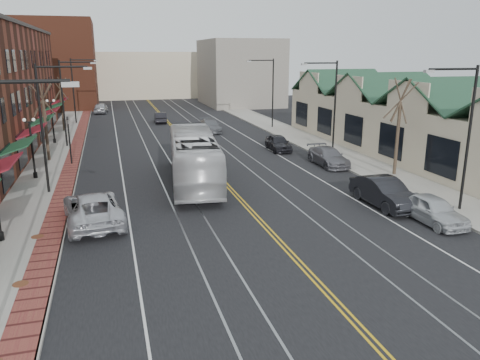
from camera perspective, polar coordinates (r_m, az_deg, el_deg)
ground at (r=18.91m, az=9.75°, el=-12.58°), size 160.00×160.00×0.00m
sidewalk_left at (r=36.35m, az=-22.39°, el=0.23°), size 4.00×120.00×0.15m
sidewalk_right at (r=40.99m, az=13.07°, el=2.59°), size 4.00×120.00×0.15m
building_right at (r=43.77m, az=20.19°, el=5.80°), size 8.00×36.00×4.60m
backdrop_left at (r=85.45m, az=-22.04°, el=12.96°), size 14.00×18.00×14.00m
backdrop_mid at (r=100.38m, az=-11.72°, el=12.47°), size 22.00×14.00×9.00m
backdrop_right at (r=83.17m, az=-0.03°, el=12.97°), size 12.00×16.00×11.00m
streetlight_l_1 at (r=31.44m, az=-22.32°, el=7.28°), size 3.33×0.25×8.00m
streetlight_l_2 at (r=47.29m, az=-20.31°, el=9.77°), size 3.33×0.25×8.00m
streetlight_l_3 at (r=63.22m, az=-19.30°, el=11.00°), size 3.33×0.25×8.00m
streetlight_r_0 at (r=28.25m, az=25.59°, el=6.15°), size 3.33×0.25×8.00m
streetlight_r_1 at (r=41.55m, az=10.98°, el=9.79°), size 3.33×0.25×8.00m
streetlight_r_2 at (r=56.28m, az=3.60°, el=11.38°), size 3.33×0.25×8.00m
lamppost_l_2 at (r=36.01m, az=-23.99°, el=3.41°), size 0.84×0.28×4.27m
lamppost_l_3 at (r=49.73m, az=-21.88°, el=6.56°), size 0.84×0.28×4.27m
tree_left_near at (r=41.65m, az=-22.69°, el=6.82°), size 1.78×1.37×6.48m
tree_left_far at (r=57.49m, az=-20.92°, el=8.76°), size 1.66×1.28×6.02m
tree_right_mid at (r=35.57m, az=18.75°, el=6.33°), size 1.90×1.46×6.93m
manhole_mid at (r=20.30m, az=-25.18°, el=-11.38°), size 0.60×0.60×0.02m
manhole_far at (r=24.84m, az=-23.44°, el=-6.34°), size 0.60×0.60×0.02m
traffic_signal at (r=39.65m, az=-20.11°, el=4.99°), size 0.18×0.15×3.80m
transit_bus at (r=32.51m, az=-5.67°, el=2.75°), size 4.48×13.02×3.55m
parked_suv at (r=25.86m, az=-17.49°, el=-3.33°), size 3.47×6.33×1.68m
parked_car_a at (r=26.85m, az=22.46°, el=-3.35°), size 1.82×4.36×1.48m
parked_car_b at (r=28.77m, az=17.16°, el=-1.45°), size 1.93×5.14×1.68m
parked_car_c at (r=38.21m, az=10.72°, el=2.80°), size 2.02×4.94×1.43m
parked_car_d at (r=43.55m, az=4.69°, el=4.54°), size 1.99×4.37×1.45m
distant_car_left at (r=62.02m, az=-9.68°, el=7.52°), size 1.69×4.22×1.36m
distant_car_right at (r=54.00m, az=-3.67°, el=6.62°), size 2.16×4.99×1.43m
distant_car_far at (r=74.05m, az=-16.61°, el=8.42°), size 2.25×4.81×1.59m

